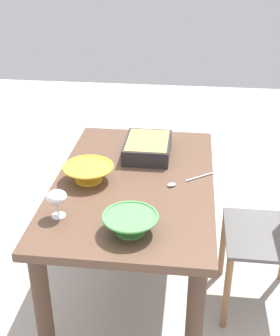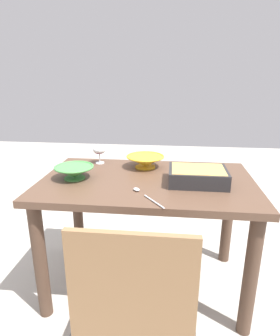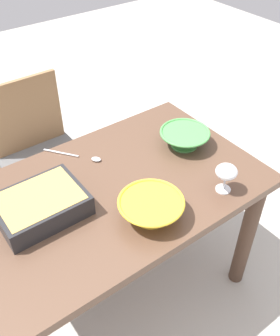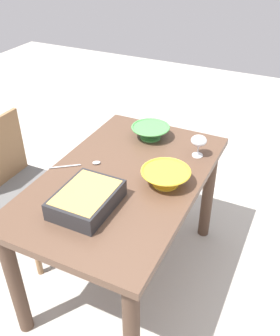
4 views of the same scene
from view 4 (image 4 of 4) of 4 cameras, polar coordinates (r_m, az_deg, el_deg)
ground_plane at (r=2.47m, az=-2.08°, el=-15.67°), size 8.00×8.00×0.00m
dining_table at (r=2.04m, az=-2.43°, el=-4.23°), size 1.26×0.78×0.75m
chair at (r=2.47m, az=-18.23°, el=-1.98°), size 0.45×0.39×0.89m
wine_glass at (r=2.10m, az=8.91°, el=3.98°), size 0.09×0.09×0.13m
casserole_dish at (r=1.75m, az=-8.11°, el=-4.62°), size 0.33×0.25×0.09m
mixing_bowl at (r=2.28m, az=1.61°, el=5.57°), size 0.23×0.23×0.08m
small_bowl at (r=1.88m, az=3.92°, el=-1.26°), size 0.25×0.25×0.08m
serving_spoon at (r=2.06m, az=-8.40°, el=0.60°), size 0.18×0.24×0.01m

